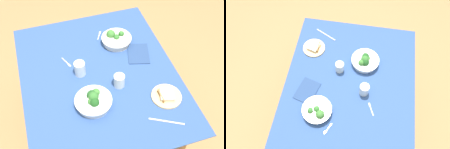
{
  "view_description": "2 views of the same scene",
  "coord_description": "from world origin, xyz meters",
  "views": [
    {
      "loc": [
        1.18,
        -0.28,
        2.19
      ],
      "look_at": [
        0.04,
        0.08,
        0.79
      ],
      "focal_mm": 44.93,
      "sensor_mm": 36.0,
      "label": 1
    },
    {
      "loc": [
        -0.83,
        -0.04,
        2.41
      ],
      "look_at": [
        0.06,
        0.1,
        0.79
      ],
      "focal_mm": 37.2,
      "sensor_mm": 36.0,
      "label": 2
    }
  ],
  "objects": [
    {
      "name": "water_glass_center",
      "position": [
        0.12,
        0.1,
        0.81
      ],
      "size": [
        0.07,
        0.07,
        0.09
      ],
      "primitive_type": "cylinder",
      "color": "silver",
      "rests_on": "dining_table"
    },
    {
      "name": "table_knife_left",
      "position": [
        0.46,
        0.28,
        0.77
      ],
      "size": [
        0.11,
        0.19,
        0.0
      ],
      "primitive_type": "cube",
      "rotation": [
        0.0,
        0.0,
        4.22
      ],
      "color": "#B7B7BC",
      "rests_on": "dining_table"
    },
    {
      "name": "water_glass_side",
      "position": [
        -0.05,
        -0.12,
        0.81
      ],
      "size": [
        0.07,
        0.07,
        0.1
      ],
      "primitive_type": "cylinder",
      "color": "silver",
      "rests_on": "dining_table"
    },
    {
      "name": "ground_plane",
      "position": [
        0.0,
        0.0,
        0.0
      ],
      "size": [
        6.0,
        6.0,
        0.0
      ],
      "primitive_type": "plane",
      "color": "#9E7547"
    },
    {
      "name": "fork_by_far_bowl",
      "position": [
        -0.18,
        -0.18,
        0.77
      ],
      "size": [
        0.1,
        0.05,
        0.0
      ],
      "rotation": [
        0.0,
        0.0,
        0.41
      ],
      "color": "#B7B7BC",
      "rests_on": "dining_table"
    },
    {
      "name": "broccoli_bowl_near",
      "position": [
        0.22,
        -0.1,
        0.8
      ],
      "size": [
        0.23,
        0.23,
        0.1
      ],
      "color": "white",
      "rests_on": "dining_table"
    },
    {
      "name": "bread_side_plate",
      "position": [
        0.3,
        0.35,
        0.78
      ],
      "size": [
        0.19,
        0.19,
        0.04
      ],
      "color": "#D6B27A",
      "rests_on": "dining_table"
    },
    {
      "name": "napkin_folded_upper",
      "position": [
        -0.11,
        0.32,
        0.77
      ],
      "size": [
        0.23,
        0.2,
        0.01
      ],
      "primitive_type": "cube",
      "rotation": [
        0.0,
        0.0,
        -0.28
      ],
      "color": "navy",
      "rests_on": "dining_table"
    },
    {
      "name": "broccoli_bowl_far",
      "position": [
        -0.27,
        0.2,
        0.8
      ],
      "size": [
        0.22,
        0.22,
        0.09
      ],
      "color": "silver",
      "rests_on": "dining_table"
    },
    {
      "name": "fork_by_near_bowl",
      "position": [
        -0.38,
        0.11,
        0.77
      ],
      "size": [
        0.09,
        0.05,
        0.0
      ],
      "rotation": [
        0.0,
        0.0,
        2.66
      ],
      "color": "#B7B7BC",
      "rests_on": "dining_table"
    },
    {
      "name": "dining_table",
      "position": [
        0.0,
        0.0,
        0.64
      ],
      "size": [
        1.26,
        1.02,
        0.76
      ],
      "color": "#2D4C84",
      "rests_on": "ground_plane"
    }
  ]
}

